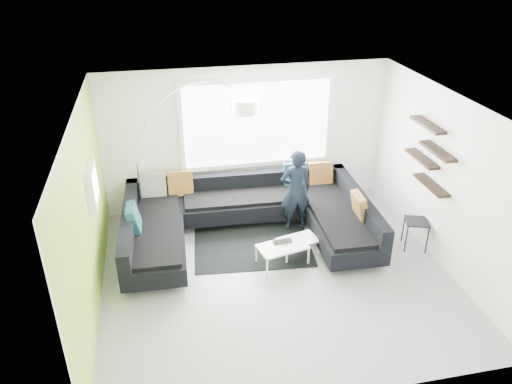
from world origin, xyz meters
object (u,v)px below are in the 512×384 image
(coffee_table, at_px, (290,250))
(laptop, at_px, (283,243))
(arc_lamp, at_px, (137,162))
(sectional_sofa, at_px, (248,222))
(person, at_px, (296,190))
(side_table, at_px, (415,234))

(coffee_table, bearing_deg, laptop, -177.27)
(arc_lamp, bearing_deg, sectional_sofa, -38.55)
(laptop, bearing_deg, person, 58.69)
(sectional_sofa, relative_size, laptop, 12.66)
(coffee_table, xyz_separation_m, side_table, (2.21, -0.12, 0.10))
(sectional_sofa, xyz_separation_m, arc_lamp, (-1.82, 0.92, 0.90))
(coffee_table, bearing_deg, sectional_sofa, 118.76)
(coffee_table, height_order, side_table, side_table)
(sectional_sofa, relative_size, coffee_table, 4.19)
(coffee_table, height_order, laptop, laptop)
(sectional_sofa, distance_m, laptop, 0.85)
(sectional_sofa, distance_m, coffee_table, 0.93)
(arc_lamp, bearing_deg, coffee_table, -45.05)
(sectional_sofa, distance_m, side_table, 2.92)
(coffee_table, relative_size, arc_lamp, 0.40)
(laptop, bearing_deg, side_table, -7.57)
(arc_lamp, bearing_deg, side_table, -31.97)
(side_table, xyz_separation_m, laptop, (-2.34, 0.08, 0.09))
(sectional_sofa, bearing_deg, person, 19.24)
(side_table, bearing_deg, coffee_table, 177.01)
(arc_lamp, xyz_separation_m, person, (2.76, -0.63, -0.53))
(person, bearing_deg, side_table, 149.49)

